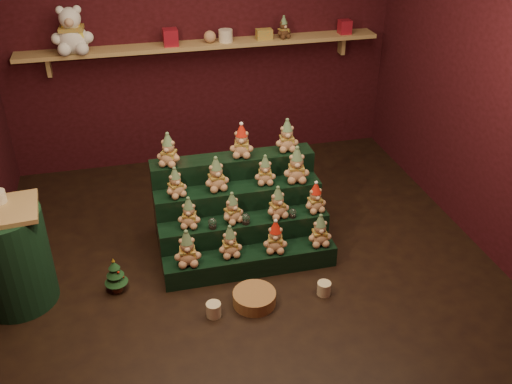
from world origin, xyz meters
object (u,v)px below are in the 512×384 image
object	(u,v)px
snow_globe_b	(246,219)
mug_right	(324,288)
mini_christmas_tree	(115,275)
riser_tier_front	(251,262)
brown_bear	(284,27)
side_table	(10,257)
snow_globe_a	(212,223)
mug_left	(214,310)
snow_globe_c	(293,213)
white_bear	(70,23)
wicker_basket	(254,298)

from	to	relation	value
snow_globe_b	mug_right	size ratio (longest dim) A/B	0.82
mini_christmas_tree	mug_right	xyz separation A→B (m)	(1.55, -0.43, -0.10)
riser_tier_front	mini_christmas_tree	distance (m)	1.07
riser_tier_front	brown_bear	world-z (taller)	brown_bear
side_table	brown_bear	size ratio (longest dim) A/B	3.77
mug_right	snow_globe_a	bearing A→B (deg)	142.89
snow_globe_b	mug_left	distance (m)	0.80
snow_globe_a	riser_tier_front	bearing A→B (deg)	-30.38
brown_bear	snow_globe_a	bearing A→B (deg)	-138.22
snow_globe_c	side_table	distance (m)	2.18
snow_globe_b	mug_left	size ratio (longest dim) A/B	0.79
snow_globe_b	side_table	distance (m)	1.78
snow_globe_c	mug_left	xyz separation A→B (m)	(-0.78, -0.61, -0.34)
white_bear	wicker_basket	bearing A→B (deg)	-61.05
snow_globe_b	mug_right	xyz separation A→B (m)	(0.48, -0.57, -0.35)
mini_christmas_tree	mug_left	bearing A→B (deg)	-34.11
snow_globe_b	brown_bear	bearing A→B (deg)	65.78
snow_globe_c	mug_right	distance (m)	0.67
snow_globe_b	mug_left	xyz separation A→B (m)	(-0.38, -0.61, -0.35)
snow_globe_b	mini_christmas_tree	bearing A→B (deg)	-172.23
mug_left	snow_globe_b	bearing A→B (deg)	57.60
mini_christmas_tree	brown_bear	xyz separation A→B (m)	(1.88, 1.96, 1.28)
snow_globe_a	snow_globe_c	size ratio (longest dim) A/B	1.15
riser_tier_front	mug_left	distance (m)	0.59
brown_bear	mini_christmas_tree	bearing A→B (deg)	-151.06
snow_globe_a	white_bear	xyz separation A→B (m)	(-0.96, 1.81, 1.18)
snow_globe_b	white_bear	size ratio (longest dim) A/B	0.16
riser_tier_front	white_bear	size ratio (longest dim) A/B	2.59
wicker_basket	brown_bear	xyz separation A→B (m)	(0.88, 2.36, 1.38)
side_table	mug_right	bearing A→B (deg)	-17.16
snow_globe_b	mug_right	distance (m)	0.83
snow_globe_a	wicker_basket	size ratio (longest dim) A/B	0.27
snow_globe_a	mini_christmas_tree	xyz separation A→B (m)	(-0.79, -0.15, -0.26)
wicker_basket	white_bear	world-z (taller)	white_bear
mug_right	brown_bear	bearing A→B (deg)	82.03
riser_tier_front	mug_left	size ratio (longest dim) A/B	12.63
riser_tier_front	side_table	xyz separation A→B (m)	(-1.78, 0.08, 0.31)
snow_globe_a	brown_bear	bearing A→B (deg)	59.03
mini_christmas_tree	snow_globe_c	bearing A→B (deg)	5.69
snow_globe_c	brown_bear	size ratio (longest dim) A/B	0.36
riser_tier_front	wicker_basket	size ratio (longest dim) A/B	4.29
side_table	mug_left	distance (m)	1.53
mug_left	side_table	bearing A→B (deg)	159.30
wicker_basket	snow_globe_b	bearing A→B (deg)	83.41
mug_left	mug_right	bearing A→B (deg)	2.25
mug_right	mug_left	bearing A→B (deg)	-177.75
snow_globe_b	snow_globe_c	distance (m)	0.39
snow_globe_c	brown_bear	distance (m)	2.13
mug_left	brown_bear	size ratio (longest dim) A/B	0.52
riser_tier_front	white_bear	world-z (taller)	white_bear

